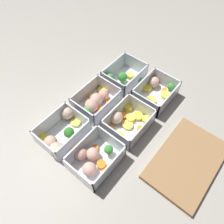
# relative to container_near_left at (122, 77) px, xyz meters

# --- Properties ---
(ground_plane) EXTENTS (4.00, 4.00, 0.00)m
(ground_plane) POSITION_rel_container_near_left_xyz_m (0.16, 0.08, -0.03)
(ground_plane) COLOR gray
(container_near_left) EXTENTS (0.16, 0.13, 0.07)m
(container_near_left) POSITION_rel_container_near_left_xyz_m (0.00, 0.00, 0.00)
(container_near_left) COLOR silver
(container_near_left) RESTS_ON ground_plane
(container_near_center) EXTENTS (0.17, 0.12, 0.07)m
(container_near_center) POSITION_rel_container_near_left_xyz_m (0.16, 0.00, -0.00)
(container_near_center) COLOR silver
(container_near_center) RESTS_ON ground_plane
(container_near_right) EXTENTS (0.19, 0.15, 0.07)m
(container_near_right) POSITION_rel_container_near_left_xyz_m (0.34, 0.00, -0.00)
(container_near_right) COLOR silver
(container_near_right) RESTS_ON ground_plane
(container_far_left) EXTENTS (0.16, 0.14, 0.07)m
(container_far_left) POSITION_rel_container_near_left_xyz_m (-0.02, 0.15, -0.00)
(container_far_left) COLOR silver
(container_far_left) RESTS_ON ground_plane
(container_far_center) EXTENTS (0.16, 0.14, 0.07)m
(container_far_center) POSITION_rel_container_near_left_xyz_m (0.16, 0.14, -0.00)
(container_far_center) COLOR silver
(container_far_center) RESTS_ON ground_plane
(container_far_right) EXTENTS (0.16, 0.14, 0.07)m
(container_far_right) POSITION_rel_container_near_left_xyz_m (0.34, 0.15, -0.00)
(container_far_right) COLOR silver
(container_far_right) RESTS_ON ground_plane
(cutting_board) EXTENTS (0.28, 0.18, 0.02)m
(cutting_board) POSITION_rel_container_near_left_xyz_m (0.15, 0.38, -0.02)
(cutting_board) COLOR olive
(cutting_board) RESTS_ON ground_plane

